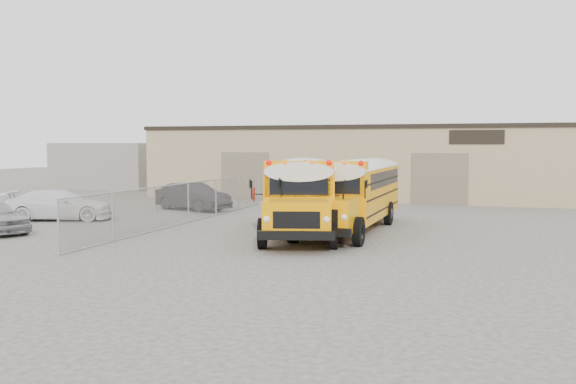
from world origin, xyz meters
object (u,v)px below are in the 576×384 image
(school_bus_left, at_px, (305,181))
(school_bus_right, at_px, (379,181))
(car_dark, at_px, (193,196))
(tarp_bundle, at_px, (333,217))
(car_white, at_px, (60,205))

(school_bus_left, xyz_separation_m, school_bus_right, (3.40, 1.38, -0.02))
(school_bus_left, relative_size, school_bus_right, 1.04)
(school_bus_right, distance_m, car_dark, 9.87)
(school_bus_left, relative_size, tarp_bundle, 6.10)
(school_bus_right, xyz_separation_m, tarp_bundle, (-0.08, -9.25, -0.82))
(school_bus_right, xyz_separation_m, car_white, (-13.64, -6.73, -0.99))
(school_bus_right, distance_m, tarp_bundle, 9.29)
(school_bus_right, distance_m, car_white, 15.24)
(tarp_bundle, bearing_deg, school_bus_right, 89.50)
(car_white, xyz_separation_m, car_dark, (3.85, 5.94, 0.03))
(school_bus_left, xyz_separation_m, car_dark, (-6.39, 0.59, -0.98))
(car_dark, bearing_deg, school_bus_left, -75.63)
(school_bus_left, height_order, tarp_bundle, school_bus_left)
(car_white, bearing_deg, school_bus_left, -82.08)
(school_bus_left, xyz_separation_m, car_white, (-10.24, -5.34, -1.01))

